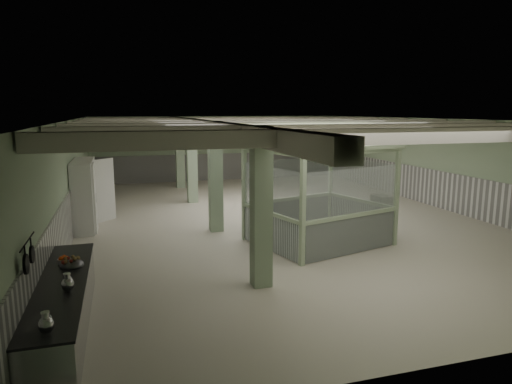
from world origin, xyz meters
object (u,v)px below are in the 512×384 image
object	(u,v)px
filing_cabinet	(381,216)
walkin_cooler	(85,193)
guard_booth	(319,177)
prep_counter	(64,305)

from	to	relation	value
filing_cabinet	walkin_cooler	bearing A→B (deg)	155.36
guard_booth	filing_cabinet	world-z (taller)	guard_booth
prep_counter	guard_booth	xyz separation A→B (m)	(6.70, 3.80, 1.51)
prep_counter	filing_cabinet	bearing A→B (deg)	23.02
guard_booth	filing_cabinet	xyz separation A→B (m)	(2.11, -0.06, -1.31)
prep_counter	filing_cabinet	distance (m)	9.57
prep_counter	guard_booth	world-z (taller)	guard_booth
walkin_cooler	filing_cabinet	world-z (taller)	walkin_cooler
prep_counter	guard_booth	distance (m)	7.85
walkin_cooler	filing_cabinet	xyz separation A→B (m)	(8.89, -3.94, -0.52)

